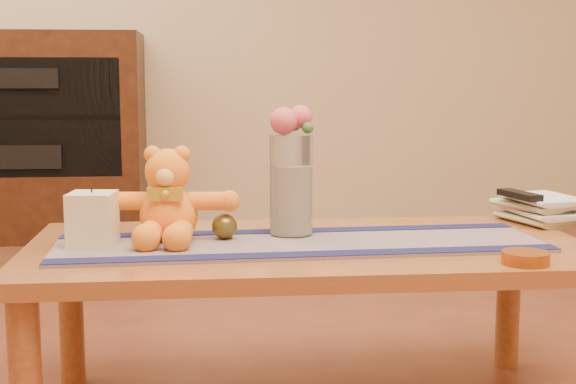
{
  "coord_description": "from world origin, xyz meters",
  "views": [
    {
      "loc": [
        -0.25,
        -1.99,
        0.86
      ],
      "look_at": [
        -0.05,
        0.0,
        0.58
      ],
      "focal_mm": 50.81,
      "sensor_mm": 36.0,
      "label": 1
    }
  ],
  "objects": [
    {
      "name": "book_lower",
      "position": [
        0.63,
        0.2,
        0.48
      ],
      "size": [
        0.19,
        0.25,
        0.02
      ],
      "primitive_type": "imported",
      "rotation": [
        0.0,
        0.0,
        0.15
      ],
      "color": "beige",
      "rests_on": "book_bottom"
    },
    {
      "name": "glass_vase",
      "position": [
        -0.03,
        0.07,
        0.59
      ],
      "size": [
        0.11,
        0.11,
        0.26
      ],
      "primitive_type": "cylinder",
      "color": "silver",
      "rests_on": "persian_runner"
    },
    {
      "name": "leaf_sprig",
      "position": [
        0.01,
        0.05,
        0.74
      ],
      "size": [
        0.03,
        0.03,
        0.03
      ],
      "primitive_type": "sphere",
      "color": "#33662D",
      "rests_on": "glass_vase"
    },
    {
      "name": "rose_left",
      "position": [
        -0.05,
        0.06,
        0.75
      ],
      "size": [
        0.07,
        0.07,
        0.07
      ],
      "primitive_type": "sphere",
      "color": "#D74C5B",
      "rests_on": "glass_vase"
    },
    {
      "name": "rose_right",
      "position": [
        -0.01,
        0.08,
        0.76
      ],
      "size": [
        0.06,
        0.06,
        0.06
      ],
      "primitive_type": "sphere",
      "color": "#D74C5B",
      "rests_on": "glass_vase"
    },
    {
      "name": "runner_border_far",
      "position": [
        -0.03,
        0.12,
        0.46
      ],
      "size": [
        1.2,
        0.11,
        0.0
      ],
      "primitive_type": "cube",
      "rotation": [
        0.0,
        0.0,
        0.04
      ],
      "color": "#151640",
      "rests_on": "persian_runner"
    },
    {
      "name": "cabinet_shelf",
      "position": [
        -1.2,
        2.33,
        0.66
      ],
      "size": [
        1.02,
        0.2,
        0.02
      ],
      "primitive_type": "cube",
      "color": "black",
      "rests_on": "media_cabinet"
    },
    {
      "name": "persian_runner",
      "position": [
        -0.02,
        -0.03,
        0.45
      ],
      "size": [
        1.21,
        0.4,
        0.01
      ],
      "primitive_type": "cube",
      "rotation": [
        0.0,
        0.0,
        0.04
      ],
      "color": "#192047",
      "rests_on": "coffee_table_top"
    },
    {
      "name": "stereo_upper",
      "position": [
        -1.2,
        2.35,
        0.86
      ],
      "size": [
        0.42,
        0.28,
        0.1
      ],
      "primitive_type": "cube",
      "color": "black",
      "rests_on": "media_cabinet"
    },
    {
      "name": "table_leg_bl",
      "position": [
        -0.64,
        0.29,
        0.21
      ],
      "size": [
        0.07,
        0.07,
        0.41
      ],
      "primitive_type": "cylinder",
      "color": "brown",
      "rests_on": "floor"
    },
    {
      "name": "teddy_bear",
      "position": [
        -0.35,
        0.04,
        0.57
      ],
      "size": [
        0.35,
        0.3,
        0.22
      ],
      "primitive_type": null,
      "rotation": [
        0.0,
        0.0,
        -0.09
      ],
      "color": "orange",
      "rests_on": "persian_runner"
    },
    {
      "name": "runner_border_near",
      "position": [
        -0.02,
        -0.17,
        0.46
      ],
      "size": [
        1.2,
        0.11,
        0.0
      ],
      "primitive_type": "cube",
      "rotation": [
        0.0,
        0.0,
        0.04
      ],
      "color": "#151640",
      "rests_on": "persian_runner"
    },
    {
      "name": "blue_flower_back",
      "position": [
        -0.02,
        0.11,
        0.75
      ],
      "size": [
        0.04,
        0.04,
        0.04
      ],
      "primitive_type": "sphere",
      "color": "#506EAF",
      "rests_on": "glass_vase"
    },
    {
      "name": "candle_wick",
      "position": [
        -0.53,
        -0.01,
        0.59
      ],
      "size": [
        0.0,
        0.0,
        0.01
      ],
      "primitive_type": "cylinder",
      "rotation": [
        0.0,
        0.0,
        -0.11
      ],
      "color": "black",
      "rests_on": "pillar_candle"
    },
    {
      "name": "pillar_candle",
      "position": [
        -0.53,
        -0.01,
        0.52
      ],
      "size": [
        0.12,
        0.12,
        0.13
      ],
      "primitive_type": "cube",
      "rotation": [
        0.0,
        0.0,
        -0.11
      ],
      "color": "beige",
      "rests_on": "persian_runner"
    },
    {
      "name": "tv_remote",
      "position": [
        0.62,
        0.2,
        0.54
      ],
      "size": [
        0.08,
        0.17,
        0.02
      ],
      "primitive_type": "cube",
      "rotation": [
        0.0,
        0.0,
        0.23
      ],
      "color": "black",
      "rests_on": "book_top"
    },
    {
      "name": "bronze_ball",
      "position": [
        -0.21,
        0.03,
        0.49
      ],
      "size": [
        0.07,
        0.07,
        0.06
      ],
      "primitive_type": "sphere",
      "rotation": [
        0.0,
        0.0,
        0.04
      ],
      "color": "#50461A",
      "rests_on": "persian_runner"
    },
    {
      "name": "book_upper",
      "position": [
        0.62,
        0.21,
        0.5
      ],
      "size": [
        0.23,
        0.27,
        0.02
      ],
      "primitive_type": "imported",
      "rotation": [
        0.0,
        0.0,
        0.34
      ],
      "color": "beige",
      "rests_on": "book_lower"
    },
    {
      "name": "amber_dish",
      "position": [
        0.45,
        -0.28,
        0.46
      ],
      "size": [
        0.12,
        0.12,
        0.03
      ],
      "primitive_type": "cylinder",
      "rotation": [
        0.0,
        0.0,
        0.18
      ],
      "color": "#BF5914",
      "rests_on": "coffee_table_top"
    },
    {
      "name": "potpourri_fill",
      "position": [
        -0.03,
        0.07,
        0.55
      ],
      "size": [
        0.09,
        0.09,
        0.18
      ],
      "primitive_type": "cylinder",
      "color": "beige",
      "rests_on": "glass_vase"
    },
    {
      "name": "table_leg_br",
      "position": [
        0.64,
        0.29,
        0.21
      ],
      "size": [
        0.07,
        0.07,
        0.41
      ],
      "primitive_type": "cylinder",
      "color": "brown",
      "rests_on": "floor"
    },
    {
      "name": "cabinet_cavity",
      "position": [
        -1.2,
        2.25,
        0.66
      ],
      "size": [
        1.02,
        0.03,
        0.61
      ],
      "primitive_type": "cube",
      "color": "black",
      "rests_on": "media_cabinet"
    },
    {
      "name": "book_bottom",
      "position": [
        0.62,
        0.21,
        0.46
      ],
      "size": [
        0.22,
        0.26,
        0.02
      ],
      "primitive_type": "imported",
      "rotation": [
        0.0,
        0.0,
        0.29
      ],
      "color": "beige",
      "rests_on": "coffee_table_top"
    },
    {
      "name": "stereo_lower",
      "position": [
        -1.2,
        2.35,
        0.46
      ],
      "size": [
        0.42,
        0.28,
        0.12
      ],
      "primitive_type": "cube",
      "color": "black",
      "rests_on": "media_cabinet"
    },
    {
      "name": "book_top",
      "position": [
        0.63,
        0.21,
        0.52
      ],
      "size": [
        0.2,
        0.25,
        0.02
      ],
      "primitive_type": "imported",
      "rotation": [
        0.0,
        0.0,
        0.18
      ],
      "color": "beige",
      "rests_on": "book_upper"
    },
    {
      "name": "blue_flower_side",
      "position": [
        -0.06,
        0.09,
        0.74
      ],
      "size": [
        0.04,
        0.04,
        0.04
      ],
      "primitive_type": "sphere",
      "color": "#506EAF",
      "rests_on": "glass_vase"
    },
    {
      "name": "media_cabinet",
      "position": [
        -1.2,
        2.48,
        0.55
      ],
      "size": [
        1.2,
        0.5,
        1.1
      ],
      "primitive_type": "cube",
      "color": "black",
      "rests_on": "floor"
    },
    {
      "name": "coffee_table_top",
      "position": [
        0.0,
        0.0,
        0.43
      ],
      "size": [
        1.4,
        0.7,
        0.04
      ],
      "primitive_type": "cube",
      "color": "brown",
      "rests_on": "floor"
    }
  ]
}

